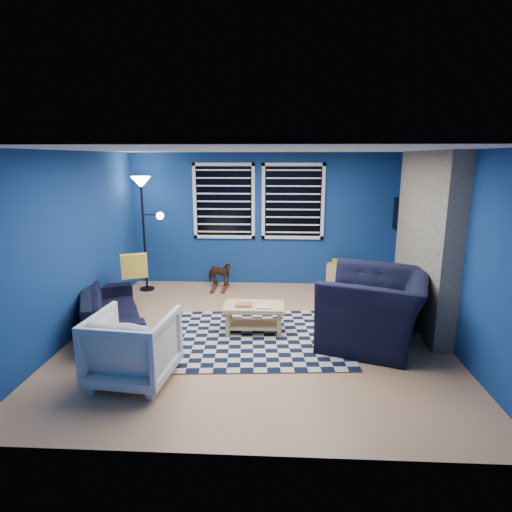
{
  "coord_description": "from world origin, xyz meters",
  "views": [
    {
      "loc": [
        0.28,
        -5.57,
        2.41
      ],
      "look_at": [
        -0.03,
        0.3,
        1.05
      ],
      "focal_mm": 30.0,
      "sensor_mm": 36.0,
      "label": 1
    }
  ],
  "objects_px": {
    "tv": "(402,216)",
    "armchair_big": "(374,308)",
    "coffee_table": "(254,312)",
    "floor_lamp": "(143,198)",
    "armchair_bent": "(133,347)",
    "rocking_horse": "(219,274)",
    "sofa": "(110,310)",
    "cabinet": "(341,276)"
  },
  "relations": [
    {
      "from": "coffee_table",
      "to": "rocking_horse",
      "type": "bearing_deg",
      "value": 110.96
    },
    {
      "from": "armchair_big",
      "to": "rocking_horse",
      "type": "relative_size",
      "value": 2.69
    },
    {
      "from": "rocking_horse",
      "to": "floor_lamp",
      "type": "distance_m",
      "value": 1.93
    },
    {
      "from": "armchair_bent",
      "to": "floor_lamp",
      "type": "xyz_separation_m",
      "value": [
        -0.84,
        3.27,
        1.31
      ]
    },
    {
      "from": "tv",
      "to": "rocking_horse",
      "type": "relative_size",
      "value": 1.85
    },
    {
      "from": "armchair_big",
      "to": "armchair_bent",
      "type": "distance_m",
      "value": 3.07
    },
    {
      "from": "tv",
      "to": "armchair_big",
      "type": "relative_size",
      "value": 0.69
    },
    {
      "from": "cabinet",
      "to": "armchair_bent",
      "type": "bearing_deg",
      "value": -116.25
    },
    {
      "from": "tv",
      "to": "coffee_table",
      "type": "height_order",
      "value": "tv"
    },
    {
      "from": "rocking_horse",
      "to": "coffee_table",
      "type": "bearing_deg",
      "value": -136.09
    },
    {
      "from": "tv",
      "to": "sofa",
      "type": "relative_size",
      "value": 0.51
    },
    {
      "from": "tv",
      "to": "armchair_big",
      "type": "bearing_deg",
      "value": -112.31
    },
    {
      "from": "coffee_table",
      "to": "cabinet",
      "type": "xyz_separation_m",
      "value": [
        1.52,
        2.18,
        -0.05
      ]
    },
    {
      "from": "armchair_bent",
      "to": "coffee_table",
      "type": "relative_size",
      "value": 1.03
    },
    {
      "from": "coffee_table",
      "to": "floor_lamp",
      "type": "bearing_deg",
      "value": 138.09
    },
    {
      "from": "rocking_horse",
      "to": "coffee_table",
      "type": "distance_m",
      "value": 2.12
    },
    {
      "from": "rocking_horse",
      "to": "sofa",
      "type": "bearing_deg",
      "value": 169.81
    },
    {
      "from": "rocking_horse",
      "to": "tv",
      "type": "bearing_deg",
      "value": -68.0
    },
    {
      "from": "cabinet",
      "to": "floor_lamp",
      "type": "bearing_deg",
      "value": -163.69
    },
    {
      "from": "armchair_bent",
      "to": "tv",
      "type": "bearing_deg",
      "value": -131.97
    },
    {
      "from": "tv",
      "to": "sofa",
      "type": "xyz_separation_m",
      "value": [
        -4.55,
        -1.92,
        -1.11
      ]
    },
    {
      "from": "tv",
      "to": "cabinet",
      "type": "bearing_deg",
      "value": 165.6
    },
    {
      "from": "tv",
      "to": "armchair_bent",
      "type": "xyz_separation_m",
      "value": [
        -3.73,
        -3.33,
        -1.0
      ]
    },
    {
      "from": "rocking_horse",
      "to": "floor_lamp",
      "type": "relative_size",
      "value": 0.26
    },
    {
      "from": "armchair_bent",
      "to": "rocking_horse",
      "type": "bearing_deg",
      "value": -91.77
    },
    {
      "from": "cabinet",
      "to": "sofa",
      "type": "bearing_deg",
      "value": -137.34
    },
    {
      "from": "rocking_horse",
      "to": "coffee_table",
      "type": "height_order",
      "value": "rocking_horse"
    },
    {
      "from": "armchair_big",
      "to": "coffee_table",
      "type": "bearing_deg",
      "value": -79.28
    },
    {
      "from": "tv",
      "to": "floor_lamp",
      "type": "distance_m",
      "value": 4.58
    },
    {
      "from": "rocking_horse",
      "to": "armchair_bent",
      "type": "bearing_deg",
      "value": -165.09
    },
    {
      "from": "tv",
      "to": "armchair_big",
      "type": "distance_m",
      "value": 2.52
    },
    {
      "from": "cabinet",
      "to": "coffee_table",
      "type": "bearing_deg",
      "value": -113.6
    },
    {
      "from": "sofa",
      "to": "floor_lamp",
      "type": "distance_m",
      "value": 2.34
    },
    {
      "from": "tv",
      "to": "rocking_horse",
      "type": "distance_m",
      "value": 3.44
    },
    {
      "from": "tv",
      "to": "rocking_horse",
      "type": "bearing_deg",
      "value": 179.05
    },
    {
      "from": "coffee_table",
      "to": "cabinet",
      "type": "height_order",
      "value": "cabinet"
    },
    {
      "from": "armchair_bent",
      "to": "floor_lamp",
      "type": "bearing_deg",
      "value": -69.34
    },
    {
      "from": "sofa",
      "to": "rocking_horse",
      "type": "height_order",
      "value": "sofa"
    },
    {
      "from": "armchair_bent",
      "to": "coffee_table",
      "type": "height_order",
      "value": "armchair_bent"
    },
    {
      "from": "tv",
      "to": "floor_lamp",
      "type": "height_order",
      "value": "floor_lamp"
    },
    {
      "from": "armchair_big",
      "to": "cabinet",
      "type": "bearing_deg",
      "value": -158.66
    },
    {
      "from": "rocking_horse",
      "to": "armchair_big",
      "type": "bearing_deg",
      "value": -110.34
    }
  ]
}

